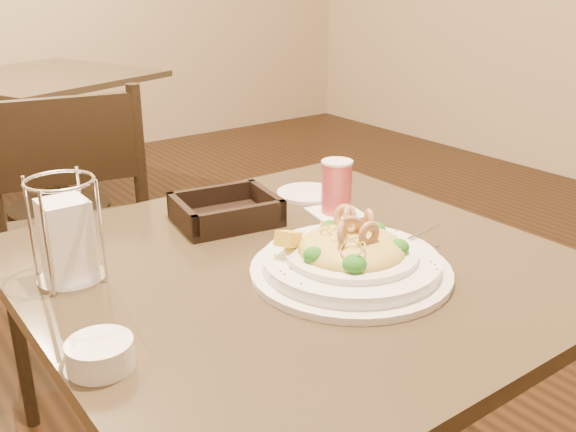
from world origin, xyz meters
TOP-DOWN VIEW (x-y plane):
  - main_table at (0.00, 0.00)m, footprint 0.90×0.90m
  - background_table at (0.29, 2.46)m, footprint 1.16×1.16m
  - dining_chair_near at (-0.12, 0.88)m, footprint 0.49×0.49m
  - pasta_bowl at (0.04, -0.10)m, footprint 0.38×0.34m
  - drink_glass at (0.22, 0.14)m, footprint 0.12×0.12m
  - bread_basket at (0.00, 0.24)m, footprint 0.22×0.19m
  - napkin_caddy at (-0.34, 0.16)m, footprint 0.11×0.11m
  - side_plate at (0.24, 0.27)m, footprint 0.15×0.15m
  - butter_ramekin at (-0.40, -0.11)m, footprint 0.10×0.10m

SIDE VIEW (x-z plane):
  - main_table at x=0.00m, z-range 0.13..0.85m
  - background_table at x=0.29m, z-range 0.13..0.85m
  - dining_chair_near at x=-0.12m, z-range 0.03..0.96m
  - side_plate at x=0.24m, z-range 0.71..0.72m
  - butter_ramekin at x=-0.40m, z-range 0.71..0.75m
  - bread_basket at x=0.00m, z-range 0.71..0.76m
  - pasta_bowl at x=0.04m, z-range 0.69..0.80m
  - drink_glass at x=0.22m, z-range 0.71..0.83m
  - napkin_caddy at x=-0.34m, z-range 0.70..0.88m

